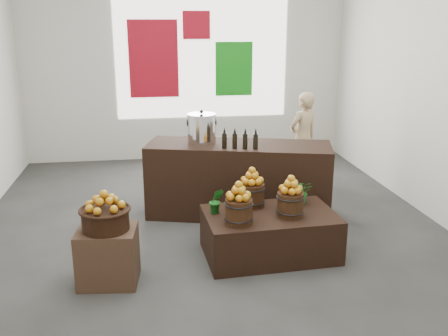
{
  "coord_description": "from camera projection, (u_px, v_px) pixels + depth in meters",
  "views": [
    {
      "loc": [
        -0.73,
        -5.96,
        2.58
      ],
      "look_at": [
        0.12,
        -0.4,
        0.91
      ],
      "focal_mm": 40.0,
      "sensor_mm": 36.0,
      "label": 1
    }
  ],
  "objects": [
    {
      "name": "apples_in_bucket_front_left",
      "position": [
        239.0,
        191.0,
        5.21
      ],
      "size": [
        0.22,
        0.22,
        0.2
      ],
      "primitive_type": null,
      "color": "#8E0C04",
      "rests_on": "apple_bucket_front_left"
    },
    {
      "name": "apple_bucket_front_right",
      "position": [
        290.0,
        204.0,
        5.48
      ],
      "size": [
        0.29,
        0.29,
        0.27
      ],
      "primitive_type": "cylinder",
      "color": "#331C0D",
      "rests_on": "display_table"
    },
    {
      "name": "back_opening",
      "position": [
        202.0,
        53.0,
        9.26
      ],
      "size": [
        3.2,
        0.02,
        2.4
      ],
      "primitive_type": "cube",
      "color": "white",
      "rests_on": "back_wall"
    },
    {
      "name": "apples_in_bucket_front_right",
      "position": [
        291.0,
        184.0,
        5.42
      ],
      "size": [
        0.22,
        0.22,
        0.2
      ],
      "primitive_type": null,
      "color": "#8E0C04",
      "rests_on": "apple_bucket_front_right"
    },
    {
      "name": "oil_cruets",
      "position": [
        237.0,
        138.0,
        6.37
      ],
      "size": [
        0.36,
        0.16,
        0.28
      ],
      "primitive_type": null,
      "rotation": [
        0.0,
        0.0,
        -0.27
      ],
      "color": "black",
      "rests_on": "counter"
    },
    {
      "name": "shopper",
      "position": [
        303.0,
        138.0,
        8.08
      ],
      "size": [
        0.65,
        0.56,
        1.5
      ],
      "primitive_type": "imported",
      "rotation": [
        0.0,
        0.0,
        3.6
      ],
      "color": "tan",
      "rests_on": "ground"
    },
    {
      "name": "apple_bucket_front_left",
      "position": [
        239.0,
        211.0,
        5.28
      ],
      "size": [
        0.29,
        0.29,
        0.27
      ],
      "primitive_type": "cylinder",
      "color": "#331C0D",
      "rests_on": "display_table"
    },
    {
      "name": "apples_in_basket",
      "position": [
        104.0,
        200.0,
        4.88
      ],
      "size": [
        0.36,
        0.36,
        0.2
      ],
      "primitive_type": null,
      "color": "#8E0C04",
      "rests_on": "wicker_basket"
    },
    {
      "name": "counter",
      "position": [
        239.0,
        180.0,
        6.78
      ],
      "size": [
        2.56,
        1.39,
        1.0
      ],
      "primitive_type": "cube",
      "rotation": [
        0.0,
        0.0,
        -0.27
      ],
      "color": "black",
      "rests_on": "ground"
    },
    {
      "name": "apples_in_bucket_rear",
      "position": [
        252.0,
        176.0,
        5.71
      ],
      "size": [
        0.22,
        0.22,
        0.2
      ],
      "primitive_type": null,
      "color": "#8E0C04",
      "rests_on": "apple_bucket_rear"
    },
    {
      "name": "crate",
      "position": [
        108.0,
        256.0,
        5.05
      ],
      "size": [
        0.63,
        0.53,
        0.58
      ],
      "primitive_type": "cube",
      "rotation": [
        0.0,
        0.0,
        -0.1
      ],
      "color": "#4A3022",
      "rests_on": "ground"
    },
    {
      "name": "deco_red_left",
      "position": [
        154.0,
        59.0,
        9.15
      ],
      "size": [
        0.9,
        0.04,
        1.4
      ],
      "primitive_type": "cube",
      "color": "maroon",
      "rests_on": "back_wall"
    },
    {
      "name": "herb_garnish_right",
      "position": [
        301.0,
        192.0,
        5.86
      ],
      "size": [
        0.3,
        0.28,
        0.28
      ],
      "primitive_type": "imported",
      "rotation": [
        0.0,
        0.0,
        -0.24
      ],
      "color": "#125816",
      "rests_on": "display_table"
    },
    {
      "name": "wicker_basket",
      "position": [
        105.0,
        219.0,
        4.94
      ],
      "size": [
        0.47,
        0.47,
        0.21
      ],
      "primitive_type": "cylinder",
      "color": "black",
      "rests_on": "crate"
    },
    {
      "name": "apple_bucket_rear",
      "position": [
        252.0,
        195.0,
        5.78
      ],
      "size": [
        0.29,
        0.29,
        0.27
      ],
      "primitive_type": "cylinder",
      "color": "#331C0D",
      "rests_on": "display_table"
    },
    {
      "name": "display_table",
      "position": [
        270.0,
        234.0,
        5.66
      ],
      "size": [
        1.51,
        0.98,
        0.51
      ],
      "primitive_type": "cube",
      "rotation": [
        0.0,
        0.0,
        0.06
      ],
      "color": "black",
      "rests_on": "ground"
    },
    {
      "name": "stock_pot_left",
      "position": [
        202.0,
        129.0,
        6.64
      ],
      "size": [
        0.38,
        0.38,
        0.38
      ],
      "primitive_type": "cylinder",
      "color": "silver",
      "rests_on": "counter"
    },
    {
      "name": "deco_green_right",
      "position": [
        234.0,
        69.0,
        9.42
      ],
      "size": [
        0.7,
        0.04,
        1.0
      ],
      "primitive_type": "cube",
      "color": "#137D14",
      "rests_on": "back_wall"
    },
    {
      "name": "ground",
      "position": [
        210.0,
        227.0,
        6.49
      ],
      "size": [
        7.0,
        7.0,
        0.0
      ],
      "primitive_type": "plane",
      "color": "#393936",
      "rests_on": "ground"
    },
    {
      "name": "back_wall",
      "position": [
        186.0,
        53.0,
        9.24
      ],
      "size": [
        6.0,
        0.04,
        4.0
      ],
      "primitive_type": "cube",
      "color": "beige",
      "rests_on": "ground"
    },
    {
      "name": "deco_red_upper",
      "position": [
        196.0,
        25.0,
        9.09
      ],
      "size": [
        0.5,
        0.04,
        0.5
      ],
      "primitive_type": "cube",
      "color": "maroon",
      "rests_on": "back_wall"
    },
    {
      "name": "herb_garnish_left",
      "position": [
        216.0,
        201.0,
        5.56
      ],
      "size": [
        0.17,
        0.14,
        0.29
      ],
      "primitive_type": "imported",
      "rotation": [
        0.0,
        0.0,
        -0.1
      ],
      "color": "#125816",
      "rests_on": "display_table"
    }
  ]
}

